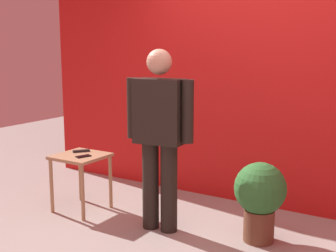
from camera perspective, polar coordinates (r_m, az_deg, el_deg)
back_wall_red at (r=4.64m, az=11.55°, el=7.97°), size 5.40×0.12×2.96m
standing_person at (r=3.91m, az=-1.09°, el=-0.66°), size 0.64×0.26×1.62m
side_table at (r=4.56m, az=-11.09°, el=-4.84°), size 0.47×0.47×0.58m
cell_phone at (r=4.44m, az=-10.76°, el=-3.82°), size 0.11×0.16×0.01m
tv_remote at (r=4.65m, az=-11.03°, el=-3.14°), size 0.14×0.16×0.02m
potted_plant at (r=3.87m, az=11.66°, el=-8.64°), size 0.44×0.44×0.69m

